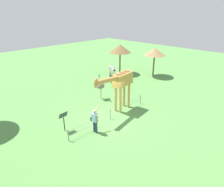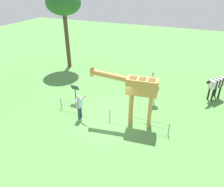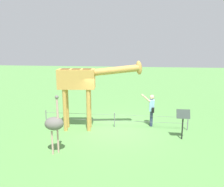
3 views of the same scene
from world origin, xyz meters
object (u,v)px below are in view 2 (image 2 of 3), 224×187
visitor (79,105)px  info_sign (75,90)px  zebra (216,84)px  tree_east (63,4)px  ostrich (154,88)px  giraffe (136,88)px

visitor → info_sign: bearing=-50.9°
info_sign → visitor: bearing=129.1°
zebra → tree_east: size_ratio=0.24×
ostrich → info_sign: 5.31m
giraffe → zebra: bearing=-131.4°
info_sign → giraffe: bearing=171.0°
giraffe → visitor: bearing=14.6°
visitor → zebra: bearing=-142.7°
zebra → tree_east: tree_east is taller
giraffe → ostrich: 2.89m
info_sign → ostrich: bearing=-158.9°
giraffe → info_sign: 4.70m
ostrich → tree_east: 10.90m
ostrich → info_sign: (4.95, 1.91, -0.23)m
ostrich → info_sign: bearing=21.1°
ostrich → tree_east: (9.16, -3.80, 4.52)m
visitor → zebra: visitor is taller
ostrich → tree_east: size_ratio=0.33×
tree_east → info_sign: (-4.21, 5.71, -4.74)m
ostrich → tree_east: tree_east is taller
visitor → info_sign: size_ratio=1.26×
info_sign → tree_east: bearing=-53.6°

